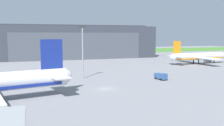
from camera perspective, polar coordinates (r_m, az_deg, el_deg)
name	(u,v)px	position (r m, az deg, el deg)	size (l,w,h in m)	color
ground_plane	(105,89)	(71.46, -1.50, -5.83)	(440.00, 440.00, 0.00)	gray
grass_field_strip	(53,52)	(226.49, -13.16, 2.41)	(440.00, 56.00, 0.08)	#4A8931
maintenance_hangar	(73,42)	(173.40, -8.85, 4.77)	(104.33, 40.67, 21.80)	#383D47
airliner_far_right	(198,56)	(138.49, 18.91, 1.41)	(35.20, 29.43, 12.06)	silver
stair_truck	(161,76)	(86.96, 10.98, -2.94)	(2.95, 5.17, 2.24)	#335693
apron_light_mast	(83,48)	(87.48, -6.66, 3.49)	(2.40, 0.50, 18.28)	#99999E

